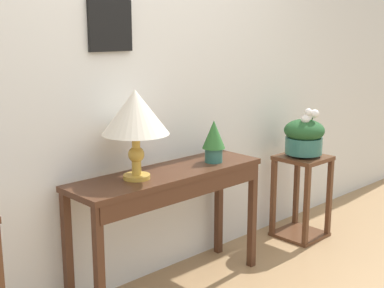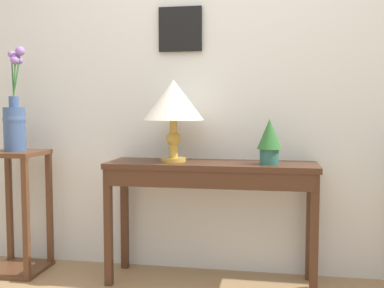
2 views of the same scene
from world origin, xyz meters
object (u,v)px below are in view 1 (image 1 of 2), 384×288
Objects in this scene: console_table at (171,190)px; pedestal_stand_right at (301,197)px; table_lamp at (135,114)px; planter_bowl_wide_right at (304,136)px; potted_plant_on_console at (214,139)px.

pedestal_stand_right is (1.31, -0.05, -0.33)m from console_table.
table_lamp is at bearing 177.19° from pedestal_stand_right.
pedestal_stand_right is 0.48m from planter_bowl_wide_right.
console_table is 4.77× the size of potted_plant_on_console.
planter_bowl_wide_right is at bearing -2.86° from table_lamp.
pedestal_stand_right is at bearing -2.81° from table_lamp.
table_lamp is (-0.24, 0.02, 0.48)m from console_table.
planter_bowl_wide_right is (1.54, -0.08, -0.33)m from table_lamp.
planter_bowl_wide_right is at bearing -100.01° from pedestal_stand_right.
table_lamp is 1.37× the size of planter_bowl_wide_right.
pedestal_stand_right is 1.75× the size of planter_bowl_wide_right.
table_lamp reaches higher than planter_bowl_wide_right.
table_lamp is at bearing 177.14° from planter_bowl_wide_right.
table_lamp reaches higher than console_table.
potted_plant_on_console is 1.12m from pedestal_stand_right.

